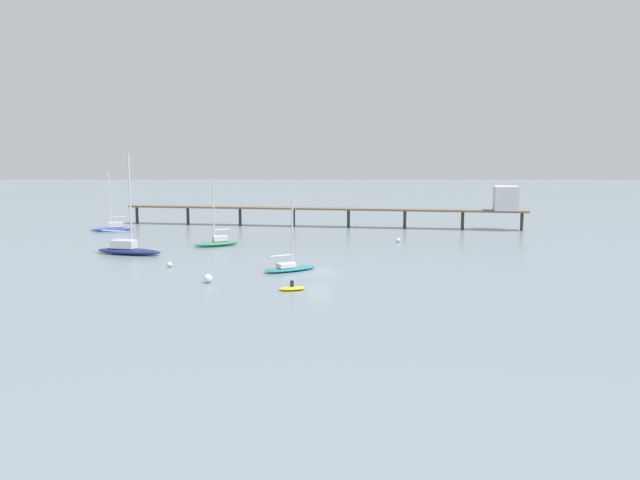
{
  "coord_description": "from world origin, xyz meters",
  "views": [
    {
      "loc": [
        0.47,
        -69.86,
        13.48
      ],
      "look_at": [
        0.0,
        14.11,
        1.5
      ],
      "focal_mm": 36.88,
      "sensor_mm": 36.0,
      "label": 1
    }
  ],
  "objects_px": {
    "mooring_buoy_far": "(170,265)",
    "mooring_buoy_inner": "(208,279)",
    "pier": "(407,204)",
    "mooring_buoy_near": "(398,240)",
    "sailboat_teal": "(289,267)",
    "sailboat_navy": "(128,248)",
    "sailboat_blue": "(113,227)",
    "dinghy_yellow": "(292,288)",
    "sailboat_green": "(217,241)"
  },
  "relations": [
    {
      "from": "mooring_buoy_near",
      "to": "mooring_buoy_inner",
      "type": "relative_size",
      "value": 0.7
    },
    {
      "from": "sailboat_teal",
      "to": "sailboat_navy",
      "type": "height_order",
      "value": "sailboat_navy"
    },
    {
      "from": "sailboat_blue",
      "to": "dinghy_yellow",
      "type": "height_order",
      "value": "sailboat_blue"
    },
    {
      "from": "sailboat_blue",
      "to": "mooring_buoy_far",
      "type": "xyz_separation_m",
      "value": [
        16.48,
        -31.67,
        -0.37
      ]
    },
    {
      "from": "sailboat_blue",
      "to": "dinghy_yellow",
      "type": "relative_size",
      "value": 3.56
    },
    {
      "from": "sailboat_blue",
      "to": "sailboat_green",
      "type": "distance_m",
      "value": 25.02
    },
    {
      "from": "sailboat_teal",
      "to": "mooring_buoy_near",
      "type": "bearing_deg",
      "value": 56.89
    },
    {
      "from": "pier",
      "to": "mooring_buoy_near",
      "type": "distance_m",
      "value": 16.48
    },
    {
      "from": "sailboat_teal",
      "to": "sailboat_green",
      "type": "bearing_deg",
      "value": 120.86
    },
    {
      "from": "sailboat_blue",
      "to": "sailboat_navy",
      "type": "xyz_separation_m",
      "value": [
        9.16,
        -22.91,
        0.13
      ]
    },
    {
      "from": "sailboat_teal",
      "to": "sailboat_navy",
      "type": "bearing_deg",
      "value": 152.01
    },
    {
      "from": "sailboat_blue",
      "to": "mooring_buoy_near",
      "type": "xyz_separation_m",
      "value": [
        44.44,
        -12.06,
        -0.36
      ]
    },
    {
      "from": "dinghy_yellow",
      "to": "pier",
      "type": "bearing_deg",
      "value": 70.47
    },
    {
      "from": "sailboat_navy",
      "to": "dinghy_yellow",
      "type": "relative_size",
      "value": 4.67
    },
    {
      "from": "sailboat_blue",
      "to": "sailboat_navy",
      "type": "relative_size",
      "value": 0.76
    },
    {
      "from": "pier",
      "to": "sailboat_teal",
      "type": "height_order",
      "value": "sailboat_teal"
    },
    {
      "from": "pier",
      "to": "mooring_buoy_near",
      "type": "bearing_deg",
      "value": -101.42
    },
    {
      "from": "sailboat_teal",
      "to": "sailboat_green",
      "type": "distance_m",
      "value": 21.09
    },
    {
      "from": "sailboat_blue",
      "to": "sailboat_green",
      "type": "height_order",
      "value": "sailboat_blue"
    },
    {
      "from": "pier",
      "to": "sailboat_green",
      "type": "relative_size",
      "value": 7.22
    },
    {
      "from": "sailboat_teal",
      "to": "mooring_buoy_inner",
      "type": "height_order",
      "value": "sailboat_teal"
    },
    {
      "from": "sailboat_green",
      "to": "sailboat_navy",
      "type": "bearing_deg",
      "value": -145.44
    },
    {
      "from": "sailboat_navy",
      "to": "mooring_buoy_far",
      "type": "bearing_deg",
      "value": -50.11
    },
    {
      "from": "sailboat_green",
      "to": "dinghy_yellow",
      "type": "bearing_deg",
      "value": -67.33
    },
    {
      "from": "sailboat_green",
      "to": "mooring_buoy_far",
      "type": "relative_size",
      "value": 15.72
    },
    {
      "from": "dinghy_yellow",
      "to": "mooring_buoy_near",
      "type": "bearing_deg",
      "value": 66.69
    },
    {
      "from": "sailboat_green",
      "to": "mooring_buoy_near",
      "type": "xyz_separation_m",
      "value": [
        25.16,
        3.88,
        -0.35
      ]
    },
    {
      "from": "sailboat_blue",
      "to": "mooring_buoy_inner",
      "type": "distance_m",
      "value": 46.0
    },
    {
      "from": "pier",
      "to": "mooring_buoy_inner",
      "type": "xyz_separation_m",
      "value": [
        -25.32,
        -43.92,
        -3.59
      ]
    },
    {
      "from": "sailboat_teal",
      "to": "sailboat_navy",
      "type": "distance_m",
      "value": 23.72
    },
    {
      "from": "mooring_buoy_inner",
      "to": "mooring_buoy_far",
      "type": "bearing_deg",
      "value": 124.2
    },
    {
      "from": "dinghy_yellow",
      "to": "mooring_buoy_far",
      "type": "relative_size",
      "value": 4.55
    },
    {
      "from": "sailboat_teal",
      "to": "sailboat_blue",
      "type": "relative_size",
      "value": 0.82
    },
    {
      "from": "pier",
      "to": "sailboat_teal",
      "type": "relative_size",
      "value": 8.55
    },
    {
      "from": "sailboat_green",
      "to": "dinghy_yellow",
      "type": "height_order",
      "value": "sailboat_green"
    },
    {
      "from": "sailboat_teal",
      "to": "sailboat_navy",
      "type": "xyz_separation_m",
      "value": [
        -20.94,
        11.13,
        0.31
      ]
    },
    {
      "from": "sailboat_teal",
      "to": "dinghy_yellow",
      "type": "height_order",
      "value": "sailboat_teal"
    },
    {
      "from": "dinghy_yellow",
      "to": "mooring_buoy_inner",
      "type": "bearing_deg",
      "value": 158.43
    },
    {
      "from": "sailboat_blue",
      "to": "mooring_buoy_near",
      "type": "bearing_deg",
      "value": -15.18
    },
    {
      "from": "dinghy_yellow",
      "to": "sailboat_navy",
      "type": "bearing_deg",
      "value": 136.33
    },
    {
      "from": "mooring_buoy_inner",
      "to": "sailboat_teal",
      "type": "bearing_deg",
      "value": 38.44
    },
    {
      "from": "sailboat_navy",
      "to": "sailboat_green",
      "type": "height_order",
      "value": "sailboat_navy"
    },
    {
      "from": "sailboat_teal",
      "to": "mooring_buoy_far",
      "type": "xyz_separation_m",
      "value": [
        -13.62,
        2.38,
        -0.2
      ]
    },
    {
      "from": "mooring_buoy_near",
      "to": "sailboat_blue",
      "type": "bearing_deg",
      "value": 164.82
    },
    {
      "from": "sailboat_teal",
      "to": "mooring_buoy_inner",
      "type": "xyz_separation_m",
      "value": [
        -7.8,
        -6.19,
        -0.06
      ]
    },
    {
      "from": "sailboat_teal",
      "to": "dinghy_yellow",
      "type": "distance_m",
      "value": 9.6
    },
    {
      "from": "sailboat_teal",
      "to": "sailboat_navy",
      "type": "relative_size",
      "value": 0.62
    },
    {
      "from": "sailboat_navy",
      "to": "mooring_buoy_near",
      "type": "xyz_separation_m",
      "value": [
        35.28,
        10.86,
        -0.5
      ]
    },
    {
      "from": "mooring_buoy_far",
      "to": "mooring_buoy_inner",
      "type": "distance_m",
      "value": 10.36
    },
    {
      "from": "sailboat_blue",
      "to": "mooring_buoy_far",
      "type": "height_order",
      "value": "sailboat_blue"
    }
  ]
}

